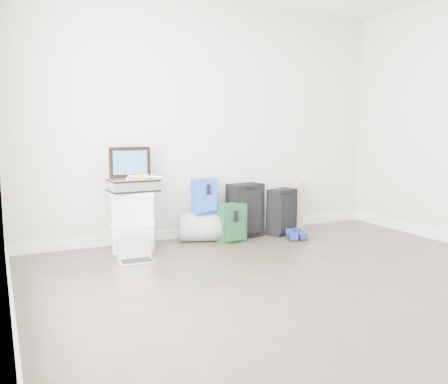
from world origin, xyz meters
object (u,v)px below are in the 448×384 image
large_suitcase (245,210)px  laptop (135,255)px  boxes_stack (134,221)px  duffel_bag (204,227)px  briefcase (133,185)px  carry_on (282,212)px

large_suitcase → laptop: size_ratio=1.84×
boxes_stack → duffel_bag: bearing=23.1°
briefcase → duffel_bag: bearing=2.1°
large_suitcase → laptop: (-1.45, -0.45, -0.26)m
boxes_stack → large_suitcase: size_ratio=0.99×
duffel_bag → carry_on: bearing=16.0°
boxes_stack → duffel_bag: size_ratio=1.16×
laptop → duffel_bag: bearing=29.0°
boxes_stack → duffel_bag: (0.82, 0.05, -0.15)m
boxes_stack → laptop: bearing=-84.6°
briefcase → duffel_bag: 0.98m
duffel_bag → laptop: (-0.92, -0.46, -0.11)m
briefcase → large_suitcase: (1.35, 0.04, -0.38)m
boxes_stack → carry_on: (1.80, -0.05, -0.04)m
briefcase → boxes_stack: bearing=0.0°
large_suitcase → laptop: 1.54m
boxes_stack → duffel_bag: 0.84m
carry_on → duffel_bag: bearing=153.8°
large_suitcase → laptop: bearing=-170.6°
carry_on → large_suitcase: bearing=148.3°
large_suitcase → carry_on: size_ratio=1.14×
briefcase → duffel_bag: (0.82, 0.05, -0.53)m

